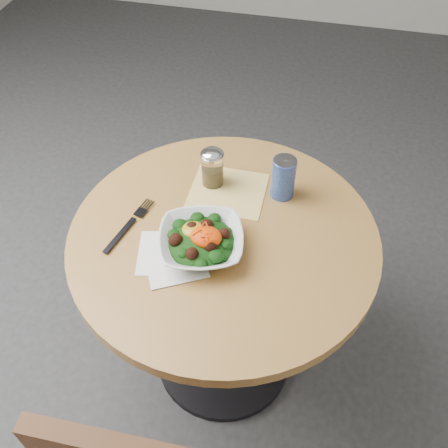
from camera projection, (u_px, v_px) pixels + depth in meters
name	position (u px, v px, depth m)	size (l,w,h in m)	color
ground	(224.00, 357.00, 1.99)	(6.00, 6.00, 0.00)	#2E2E30
table	(224.00, 274.00, 1.58)	(0.90, 0.90, 0.75)	black
cloth_napkin	(228.00, 191.00, 1.55)	(0.23, 0.21, 0.00)	#E8AB0C
paper_napkins	(171.00, 257.00, 1.38)	(0.23, 0.23, 0.00)	white
salad_bowl	(201.00, 241.00, 1.37)	(0.29, 0.29, 0.09)	white
fork	(130.00, 224.00, 1.46)	(0.08, 0.23, 0.00)	black
spice_shaker	(212.00, 167.00, 1.54)	(0.07, 0.07, 0.13)	silver
beverage_can	(283.00, 178.00, 1.50)	(0.07, 0.07, 0.14)	#0D1994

